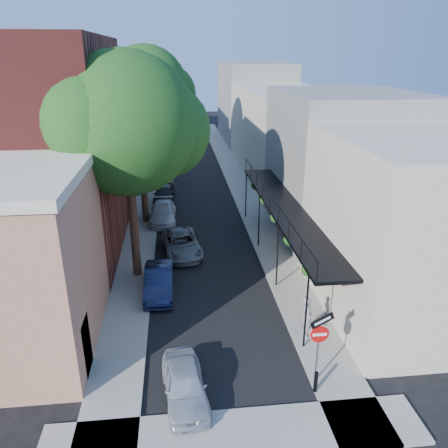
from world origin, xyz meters
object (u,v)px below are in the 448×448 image
object	(u,v)px
parked_car_e	(164,194)
oak_near	(136,126)
sign_post	(319,337)
bollard	(316,382)
parked_car_c	(182,244)
parked_car_d	(163,213)
oak_far	(151,90)
parked_car_b	(159,281)
parked_car_a	(185,384)
pedestrian	(306,317)
parked_car_f	(165,175)
oak_mid	(145,120)

from	to	relation	value
parked_car_e	oak_near	bearing A→B (deg)	-89.70
sign_post	bollard	xyz separation A→B (m)	(-0.16, -0.47, -1.52)
parked_car_c	parked_car_e	distance (m)	9.93
sign_post	oak_near	world-z (taller)	oak_near
oak_near	parked_car_d	world-z (taller)	oak_near
parked_car_d	oak_far	bearing A→B (deg)	95.22
parked_car_d	parked_car_b	bearing A→B (deg)	-89.43
parked_car_a	parked_car_b	distance (m)	7.38
parked_car_e	pedestrian	world-z (taller)	pedestrian
parked_car_c	pedestrian	distance (m)	10.20
parked_car_b	parked_car_c	bearing A→B (deg)	74.91
parked_car_a	parked_car_f	distance (m)	27.68
oak_far	parked_car_a	world-z (taller)	oak_far
bollard	parked_car_f	distance (m)	28.49
oak_mid	parked_car_e	size ratio (longest dim) A/B	2.63
sign_post	oak_mid	size ratio (longest dim) A/B	0.29
parked_car_b	parked_car_f	size ratio (longest dim) A/B	1.04
parked_car_d	pedestrian	bearing A→B (deg)	-66.16
oak_mid	parked_car_d	world-z (taller)	oak_mid
bollard	parked_car_d	size ratio (longest dim) A/B	0.18
parked_car_f	parked_car_d	bearing A→B (deg)	-94.56
oak_near	parked_car_a	bearing A→B (deg)	-78.97
pedestrian	parked_car_f	bearing A→B (deg)	9.59
bollard	parked_car_f	world-z (taller)	parked_car_f
parked_car_e	oak_far	bearing A→B (deg)	102.79
oak_near	parked_car_d	size ratio (longest dim) A/B	2.60
parked_car_a	parked_car_c	distance (m)	11.79
sign_post	oak_far	world-z (taller)	oak_far
sign_post	parked_car_b	world-z (taller)	sign_post
bollard	parked_car_d	bearing A→B (deg)	107.75
sign_post	pedestrian	distance (m)	2.91
bollard	parked_car_b	world-z (taller)	parked_car_b
oak_mid	parked_car_f	xyz separation A→B (m)	(0.82, 10.21, -6.43)
sign_post	bollard	bearing A→B (deg)	-108.56
oak_far	sign_post	bearing A→B (deg)	-76.09
parked_car_a	parked_car_c	bearing A→B (deg)	83.22
parked_car_c	parked_car_f	distance (m)	15.91
oak_mid	pedestrian	size ratio (longest dim) A/B	5.58
parked_car_a	parked_car_d	distance (m)	17.25
parked_car_f	parked_car_b	bearing A→B (deg)	-94.56
sign_post	parked_car_f	distance (m)	28.10
sign_post	parked_car_c	bearing A→B (deg)	111.45
oak_far	parked_car_c	distance (m)	16.67
parked_car_d	oak_near	bearing A→B (deg)	-95.10
sign_post	parked_car_b	size ratio (longest dim) A/B	0.76
parked_car_d	parked_car_e	world-z (taller)	parked_car_e
parked_car_e	bollard	bearing A→B (deg)	-71.77
oak_far	parked_car_a	xyz separation A→B (m)	(1.84, -26.49, -7.66)
oak_near	parked_car_f	size ratio (longest dim) A/B	3.02
oak_far	pedestrian	distance (m)	25.63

